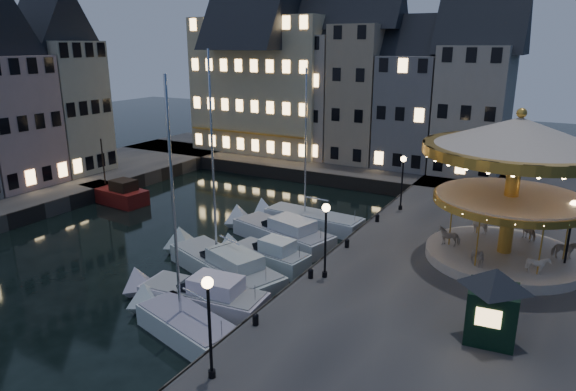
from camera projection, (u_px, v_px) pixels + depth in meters
The scene contains 32 objects.
ground at pixel (208, 277), 30.78m from camera, with size 160.00×160.00×0.00m, color black.
quay_east at pixel (471, 279), 29.06m from camera, with size 16.00×56.00×1.30m, color #474442.
quay_north at pixel (305, 162), 57.75m from camera, with size 44.00×12.00×1.30m, color #474442.
quaywall_e at pixel (341, 252), 32.80m from camera, with size 0.15×44.00×1.30m, color #47423A.
quaywall_n at pixel (295, 176), 51.80m from camera, with size 48.00×0.15×1.30m, color #47423A.
quaywall_w at pixel (42, 212), 40.69m from camera, with size 0.15×44.00×1.30m, color #47423A.
streetlamp_a at pixel (209, 313), 18.73m from camera, with size 0.44×0.44×4.17m.
streetlamp_b at pixel (326, 230), 27.10m from camera, with size 0.44×0.44×4.17m.
streetlamp_c at pixel (402, 175), 38.39m from camera, with size 0.44×0.44×4.17m.
streetlamp_d at pixel (571, 226), 27.66m from camera, with size 0.44×0.44×4.17m.
bollard_a at pixel (256, 319), 23.05m from camera, with size 0.30×0.30×0.57m.
bollard_b at pixel (311, 273), 27.65m from camera, with size 0.30×0.30×0.57m.
bollard_c at pixel (347, 243), 31.83m from camera, with size 0.30×0.30×0.57m.
bollard_d at pixel (377, 217), 36.43m from camera, with size 0.30×0.30×0.57m.
townhouse_na at pixel (230, 92), 62.78m from camera, with size 5.50×8.00×12.80m.
townhouse_nb at pixel (268, 90), 60.08m from camera, with size 6.16×8.00×13.80m.
townhouse_nc at pixel (314, 87), 57.11m from camera, with size 6.82×8.00×14.80m.
townhouse_nd at pixel (363, 85), 54.28m from camera, with size 5.50×8.00×15.80m.
townhouse_ne at pixel (412, 102), 52.15m from camera, with size 6.16×8.00×12.80m.
townhouse_nf at pixel (475, 100), 49.18m from camera, with size 6.82×8.00×13.80m.
townhouse_wb at pixel (1, 110), 44.76m from camera, with size 8.80×6.40×13.00m.
townhouse_wc at pixel (60, 97), 49.69m from camera, with size 8.80×5.50×14.20m.
hotel_corner at pixel (268, 76), 59.63m from camera, with size 17.60×9.00×16.80m.
motorboat_a at pixel (181, 323), 24.71m from camera, with size 6.83×3.73×11.29m.
motorboat_b at pixel (197, 296), 27.14m from camera, with size 7.95×2.94×2.15m.
motorboat_c at pixel (221, 264), 30.92m from camera, with size 9.65×5.58×13.01m.
motorboat_d at pixel (265, 255), 32.37m from camera, with size 6.25×2.78×2.15m.
motorboat_e at pixel (279, 232), 36.30m from camera, with size 8.88×4.67×2.15m.
motorboat_f at pixel (307, 219), 39.31m from camera, with size 8.76×2.80×11.60m.
red_fishing_boat at pixel (115, 194), 45.20m from camera, with size 6.96×2.94×5.73m.
carousel at pixel (516, 163), 28.34m from camera, with size 10.13×10.13×8.86m.
ticket_kiosk at pixel (494, 292), 21.44m from camera, with size 3.18×3.18×3.73m.
Camera 1 is at (17.89, -22.18, 13.49)m, focal length 32.00 mm.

